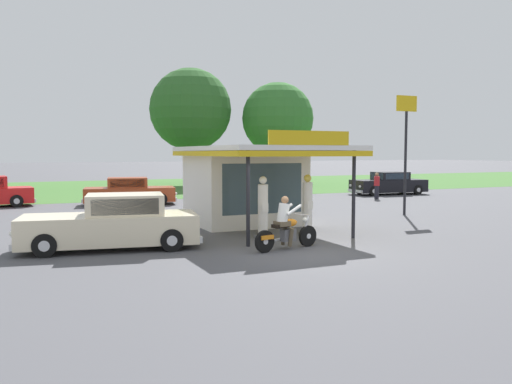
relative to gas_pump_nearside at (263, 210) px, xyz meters
The scene contains 14 objects.
ground_plane 2.76m from the gas_pump_nearside, 89.07° to the right, with size 300.00×300.00×0.00m, color #4C4C51.
grass_verge_strip 27.42m from the gas_pump_nearside, 89.91° to the left, with size 120.00×24.00×0.01m, color #3D6B2D.
service_station_kiosk 3.43m from the gas_pump_nearside, 75.23° to the left, with size 4.72×7.24×3.51m.
gas_pump_nearside is the anchor object (origin of this frame).
gas_pump_offside 1.70m from the gas_pump_nearside, ahead, with size 0.44×0.44×2.09m.
motorcycle_with_rider 2.17m from the gas_pump_nearside, 96.93° to the right, with size 2.26×0.78×1.58m.
featured_classic_sedan 4.85m from the gas_pump_nearside, behind, with size 5.44×2.74×1.62m.
parked_car_back_row_centre_left 19.23m from the gas_pump_nearside, 63.51° to the left, with size 5.30×2.18×1.48m.
parked_car_back_row_far_right 13.36m from the gas_pump_nearside, 98.16° to the left, with size 5.21×2.72×1.49m.
parked_car_back_row_left 20.31m from the gas_pump_nearside, 39.81° to the left, with size 5.41×2.36×1.53m.
bystander_standing_back_lot 16.25m from the gas_pump_nearside, 39.45° to the left, with size 0.34×0.34×1.63m.
tree_oak_far_right 29.72m from the gas_pump_nearside, 77.39° to the left, with size 7.16×7.16×10.22m.
tree_oak_centre 29.72m from the gas_pump_nearside, 62.35° to the left, with size 6.34×6.34×9.07m.
roadside_pole_sign 9.57m from the gas_pump_nearside, 20.17° to the left, with size 1.10×0.12×5.40m.
Camera 1 is at (-7.31, -12.89, 2.83)m, focal length 36.41 mm.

